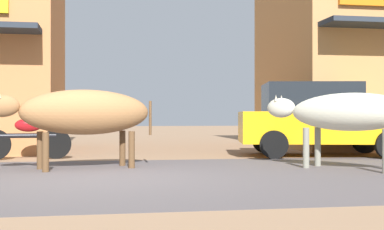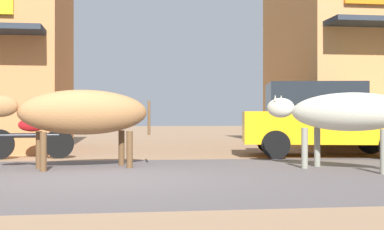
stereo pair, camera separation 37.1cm
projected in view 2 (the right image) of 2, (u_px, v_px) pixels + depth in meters
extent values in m
plane|color=#9B7657|center=(94.00, 177.00, 7.75)|extent=(80.00, 80.00, 0.00)
cube|color=#5A5253|center=(94.00, 177.00, 7.75)|extent=(72.00, 5.85, 0.00)
cube|color=#EDAD13|center=(326.00, 127.00, 11.85)|extent=(3.99, 2.45, 0.70)
cube|color=#1E2328|center=(314.00, 97.00, 11.87)|extent=(2.32, 1.98, 0.64)
cylinder|color=black|center=(370.00, 141.00, 12.64)|extent=(0.62, 0.30, 0.60)
cylinder|color=black|center=(269.00, 141.00, 12.80)|extent=(0.62, 0.30, 0.60)
cylinder|color=black|center=(276.00, 145.00, 11.06)|extent=(0.62, 0.30, 0.60)
cylinder|color=black|center=(59.00, 144.00, 11.21)|extent=(0.63, 0.14, 0.63)
cylinder|color=black|center=(29.00, 135.00, 11.08)|extent=(1.21, 0.21, 0.10)
ellipsoid|color=#A51419|center=(32.00, 125.00, 11.09)|extent=(0.58, 0.29, 0.28)
cylinder|color=black|center=(56.00, 123.00, 11.20)|extent=(0.06, 0.06, 0.60)
ellipsoid|color=#9B6A3F|center=(85.00, 112.00, 9.08)|extent=(2.35, 1.30, 0.77)
ellipsoid|color=#9B6A3F|center=(0.00, 106.00, 8.53)|extent=(0.62, 0.42, 0.36)
cylinder|color=brown|center=(43.00, 152.00, 8.56)|extent=(0.11, 0.11, 0.64)
cylinder|color=brown|center=(39.00, 150.00, 9.02)|extent=(0.11, 0.11, 0.64)
cylinder|color=brown|center=(130.00, 150.00, 9.14)|extent=(0.11, 0.11, 0.64)
cylinder|color=brown|center=(121.00, 148.00, 9.60)|extent=(0.11, 0.11, 0.64)
cylinder|color=brown|center=(149.00, 118.00, 9.55)|extent=(0.05, 0.05, 0.62)
ellipsoid|color=beige|center=(348.00, 112.00, 8.77)|extent=(1.86, 2.02, 0.64)
ellipsoid|color=beige|center=(281.00, 108.00, 9.64)|extent=(0.58, 0.61, 0.36)
cone|color=beige|center=(275.00, 98.00, 9.60)|extent=(0.06, 0.06, 0.12)
cone|color=beige|center=(281.00, 98.00, 9.75)|extent=(0.06, 0.06, 0.12)
cylinder|color=gray|center=(305.00, 148.00, 9.06)|extent=(0.11, 0.11, 0.70)
cylinder|color=gray|center=(317.00, 147.00, 9.39)|extent=(0.11, 0.11, 0.70)
cylinder|color=gray|center=(384.00, 152.00, 8.15)|extent=(0.11, 0.11, 0.70)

